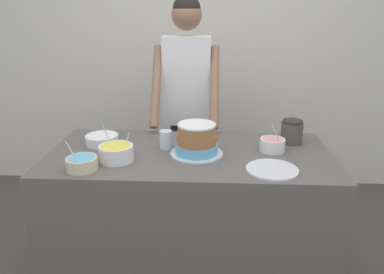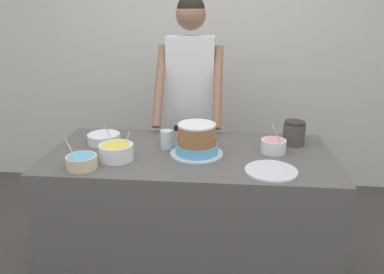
% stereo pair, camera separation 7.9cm
% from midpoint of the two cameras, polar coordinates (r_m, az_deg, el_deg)
% --- Properties ---
extents(wall_back, '(10.00, 0.05, 2.60)m').
position_cam_midpoint_polar(wall_back, '(3.58, 2.67, 12.74)').
color(wall_back, silver).
rests_on(wall_back, ground_plane).
extents(counter, '(1.67, 0.79, 0.89)m').
position_cam_midpoint_polar(counter, '(2.41, 0.63, -12.22)').
color(counter, '#5B5651').
rests_on(counter, ground_plane).
extents(person_baker, '(0.47, 0.48, 1.79)m').
position_cam_midpoint_polar(person_baker, '(2.81, 0.62, 7.22)').
color(person_baker, '#2D2D38').
rests_on(person_baker, ground_plane).
extents(cake, '(0.31, 0.31, 0.19)m').
position_cam_midpoint_polar(cake, '(2.16, 1.76, -0.56)').
color(cake, silver).
rests_on(cake, counter).
extents(frosting_bowl_blue, '(0.16, 0.16, 0.18)m').
position_cam_midpoint_polar(frosting_bowl_blue, '(2.07, -15.42, -3.60)').
color(frosting_bowl_blue, beige).
rests_on(frosting_bowl_blue, counter).
extents(frosting_bowl_white, '(0.20, 0.20, 0.15)m').
position_cam_midpoint_polar(frosting_bowl_white, '(2.41, -12.37, -0.14)').
color(frosting_bowl_white, white).
rests_on(frosting_bowl_white, counter).
extents(frosting_bowl_yellow, '(0.19, 0.19, 0.16)m').
position_cam_midpoint_polar(frosting_bowl_yellow, '(2.13, -10.42, -2.18)').
color(frosting_bowl_yellow, white).
rests_on(frosting_bowl_yellow, counter).
extents(frosting_bowl_pink, '(0.15, 0.15, 0.19)m').
position_cam_midpoint_polar(frosting_bowl_pink, '(2.26, 13.28, -1.26)').
color(frosting_bowl_pink, white).
rests_on(frosting_bowl_pink, counter).
extents(drinking_glass, '(0.08, 0.08, 0.11)m').
position_cam_midpoint_polar(drinking_glass, '(2.27, -2.89, -0.37)').
color(drinking_glass, silver).
rests_on(drinking_glass, counter).
extents(ceramic_plate, '(0.28, 0.28, 0.01)m').
position_cam_midpoint_polar(ceramic_plate, '(2.01, 13.07, -5.06)').
color(ceramic_plate, silver).
rests_on(ceramic_plate, counter).
extents(stoneware_jar, '(0.13, 0.13, 0.15)m').
position_cam_midpoint_polar(stoneware_jar, '(2.42, 16.19, 0.59)').
color(stoneware_jar, '#4C4742').
rests_on(stoneware_jar, counter).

